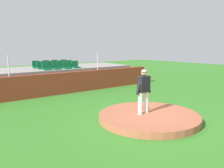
{
  "coord_description": "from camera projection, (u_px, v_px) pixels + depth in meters",
  "views": [
    {
      "loc": [
        -6.57,
        -6.06,
        2.94
      ],
      "look_at": [
        0.0,
        2.41,
        1.16
      ],
      "focal_mm": 36.49,
      "sensor_mm": 36.0,
      "label": 1
    }
  ],
  "objects": [
    {
      "name": "stadium_chair_0",
      "position": [
        46.0,
        68.0,
        14.42
      ],
      "size": [
        0.48,
        0.44,
        0.5
      ],
      "rotation": [
        0.0,
        0.0,
        3.14
      ],
      "color": "#0F6137",
      "rests_on": "bleacher_platform"
    },
    {
      "name": "stadium_chair_10",
      "position": [
        55.0,
        65.0,
        16.65
      ],
      "size": [
        0.48,
        0.44,
        0.5
      ],
      "rotation": [
        0.0,
        0.0,
        3.14
      ],
      "color": "#0F6137",
      "rests_on": "bleacher_platform"
    },
    {
      "name": "stadium_chair_6",
      "position": [
        60.0,
        65.0,
        15.95
      ],
      "size": [
        0.48,
        0.44,
        0.5
      ],
      "rotation": [
        0.0,
        0.0,
        3.14
      ],
      "color": "#0F6137",
      "rests_on": "bleacher_platform"
    },
    {
      "name": "stadium_chair_11",
      "position": [
        64.0,
        64.0,
        17.09
      ],
      "size": [
        0.48,
        0.44,
        0.5
      ],
      "rotation": [
        0.0,
        0.0,
        3.14
      ],
      "color": "#0F6137",
      "rests_on": "bleacher_platform"
    },
    {
      "name": "stadium_chair_7",
      "position": [
        70.0,
        65.0,
        16.36
      ],
      "size": [
        0.48,
        0.44,
        0.5
      ],
      "rotation": [
        0.0,
        0.0,
        3.14
      ],
      "color": "#0F6137",
      "rests_on": "bleacher_platform"
    },
    {
      "name": "stadium_chair_5",
      "position": [
        51.0,
        66.0,
        15.52
      ],
      "size": [
        0.48,
        0.44,
        0.5
      ],
      "rotation": [
        0.0,
        0.0,
        3.14
      ],
      "color": "#0F6137",
      "rests_on": "bleacher_platform"
    },
    {
      "name": "fence_post_left",
      "position": [
        8.0,
        66.0,
        12.09
      ],
      "size": [
        0.06,
        0.06,
        1.17
      ],
      "primitive_type": "cylinder",
      "color": "silver",
      "rests_on": "brick_barrier"
    },
    {
      "name": "pitchers_mound",
      "position": [
        149.0,
        117.0,
        9.16
      ],
      "size": [
        4.03,
        4.03,
        0.26
      ],
      "primitive_type": "cylinder",
      "color": "#AA5C3F",
      "rests_on": "ground_plane"
    },
    {
      "name": "ground_plane",
      "position": [
        149.0,
        120.0,
        9.18
      ],
      "size": [
        60.0,
        60.0,
        0.0
      ],
      "primitive_type": "plane",
      "color": "#367D26"
    },
    {
      "name": "fielding_glove",
      "position": [
        146.0,
        107.0,
        9.88
      ],
      "size": [
        0.24,
        0.33,
        0.11
      ],
      "primitive_type": "ellipsoid",
      "rotation": [
        0.0,
        0.0,
        4.56
      ],
      "color": "brown",
      "rests_on": "pitchers_mound"
    },
    {
      "name": "stadium_chair_1",
      "position": [
        56.0,
        67.0,
        14.82
      ],
      "size": [
        0.48,
        0.44,
        0.5
      ],
      "rotation": [
        0.0,
        0.0,
        3.14
      ],
      "color": "#0F6137",
      "rests_on": "bleacher_platform"
    },
    {
      "name": "baseball",
      "position": [
        139.0,
        110.0,
        9.62
      ],
      "size": [
        0.07,
        0.07,
        0.07
      ],
      "primitive_type": "sphere",
      "color": "white",
      "rests_on": "pitchers_mound"
    },
    {
      "name": "fence_post_right",
      "position": [
        97.0,
        61.0,
        15.56
      ],
      "size": [
        0.06,
        0.06,
        1.17
      ],
      "primitive_type": "cylinder",
      "color": "silver",
      "rests_on": "brick_barrier"
    },
    {
      "name": "pitcher",
      "position": [
        144.0,
        88.0,
        9.03
      ],
      "size": [
        0.84,
        0.29,
        1.81
      ],
      "rotation": [
        0.0,
        0.0,
        0.03
      ],
      "color": "white",
      "rests_on": "pitchers_mound"
    },
    {
      "name": "stadium_chair_9",
      "position": [
        46.0,
        65.0,
        16.23
      ],
      "size": [
        0.48,
        0.44,
        0.5
      ],
      "rotation": [
        0.0,
        0.0,
        3.14
      ],
      "color": "#0F6137",
      "rests_on": "bleacher_platform"
    },
    {
      "name": "bleacher_platform",
      "position": [
        53.0,
        77.0,
        16.32
      ],
      "size": [
        11.34,
        3.96,
        1.45
      ],
      "primitive_type": "cube",
      "color": "gray",
      "rests_on": "ground_plane"
    },
    {
      "name": "stadium_chair_2",
      "position": [
        66.0,
        66.0,
        15.26
      ],
      "size": [
        0.48,
        0.44,
        0.5
      ],
      "rotation": [
        0.0,
        0.0,
        3.14
      ],
      "color": "#0F6137",
      "rests_on": "bleacher_platform"
    },
    {
      "name": "stadium_chair_3",
      "position": [
        75.0,
        66.0,
        15.69
      ],
      "size": [
        0.48,
        0.44,
        0.5
      ],
      "rotation": [
        0.0,
        0.0,
        3.14
      ],
      "color": "#0F6137",
      "rests_on": "bleacher_platform"
    },
    {
      "name": "brick_barrier",
      "position": [
        69.0,
        83.0,
        14.43
      ],
      "size": [
        13.16,
        0.4,
        1.33
      ],
      "primitive_type": "cube",
      "color": "maroon",
      "rests_on": "ground_plane"
    },
    {
      "name": "stadium_chair_8",
      "position": [
        36.0,
        66.0,
        15.79
      ],
      "size": [
        0.48,
        0.44,
        0.5
      ],
      "rotation": [
        0.0,
        0.0,
        3.14
      ],
      "color": "#0F6137",
      "rests_on": "bleacher_platform"
    },
    {
      "name": "stadium_chair_4",
      "position": [
        41.0,
        67.0,
        15.1
      ],
      "size": [
        0.48,
        0.44,
        0.5
      ],
      "rotation": [
        0.0,
        0.0,
        3.14
      ],
      "color": "#0F6137",
      "rests_on": "bleacher_platform"
    }
  ]
}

